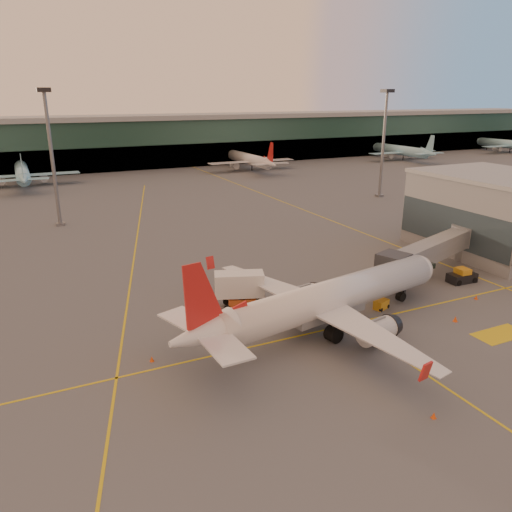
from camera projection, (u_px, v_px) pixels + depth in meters
name	position (u px, v px, depth m)	size (l,w,h in m)	color
ground	(339.00, 354.00, 49.36)	(600.00, 600.00, 0.00)	#4C4F54
taxi_markings	(152.00, 246.00, 84.49)	(100.12, 173.00, 0.01)	gold
terminal	(99.00, 143.00, 168.22)	(400.00, 20.00, 17.60)	#19382D
gate_building	(494.00, 213.00, 80.03)	(18.40, 22.40, 12.60)	slate
mast_west_near	(51.00, 148.00, 93.13)	(2.40, 2.40, 25.60)	slate
mast_east_near	(384.00, 136.00, 120.54)	(2.40, 2.40, 25.60)	slate
distant_aircraft_row	(150.00, 177.00, 154.99)	(350.00, 34.00, 13.00)	#8BCEE9
main_airplane	(325.00, 301.00, 53.09)	(35.80, 32.49, 10.85)	silver
jet_bridge	(437.00, 249.00, 69.84)	(23.68, 10.58, 5.52)	slate
catering_truck	(240.00, 288.00, 59.09)	(6.27, 4.33, 4.48)	#B34819
gpu_cart	(381.00, 304.00, 59.52)	(2.20, 1.73, 1.12)	#C68618
pushback_tug	(462.00, 277.00, 67.90)	(3.95, 2.30, 1.98)	black
cone_nose	(476.00, 297.00, 62.38)	(0.43, 0.43, 0.55)	#E64B0C
cone_tail	(152.00, 359.00, 47.86)	(0.42, 0.42, 0.53)	#E64B0C
cone_wing_right	(434.00, 415.00, 39.46)	(0.41, 0.41, 0.52)	#E64B0C
cone_fwd	(455.00, 319.00, 56.25)	(0.50, 0.50, 0.64)	#E64B0C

